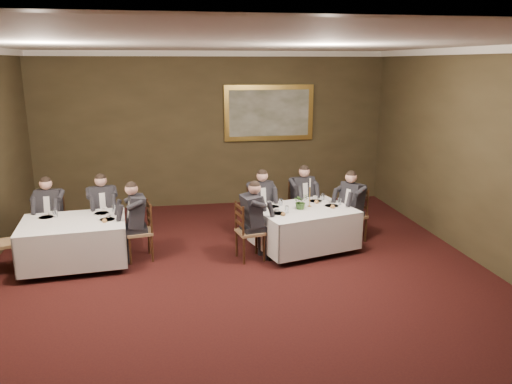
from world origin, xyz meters
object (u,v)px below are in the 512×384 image
object	(u,v)px
chair_main_endright	(352,226)
diner_main_backright	(302,207)
chair_sec_backleft	(53,235)
painting	(269,113)
table_second	(74,239)
table_main	(304,226)
chair_main_backleft	(260,224)
chair_sec_endright	(140,243)
chair_sec_endleft	(6,255)
candlestick	(310,196)
diner_sec_endright	(139,230)
chair_sec_backright	(104,230)
chair_main_backright	(301,218)
centerpiece	(301,201)
diner_main_backleft	(261,213)
diner_main_endright	(352,215)
diner_sec_backright	(104,219)
diner_sec_backleft	(51,223)
chair_main_endleft	(250,243)
diner_main_endleft	(250,230)

from	to	relation	value
chair_main_endright	diner_main_backright	bearing A→B (deg)	23.10
chair_main_endright	chair_sec_backleft	bearing A→B (deg)	57.14
diner_main_backright	painting	distance (m)	2.80
table_second	diner_main_backright	distance (m)	4.20
table_main	chair_sec_backleft	xyz separation A→B (m)	(-4.40, 0.74, -0.17)
table_main	chair_main_backleft	world-z (taller)	chair_main_backleft
chair_sec_endright	chair_sec_endleft	world-z (taller)	same
chair_main_endright	candlestick	xyz separation A→B (m)	(-0.88, -0.16, 0.67)
chair_sec_endright	diner_sec_endright	distance (m)	0.23
chair_main_endright	chair_sec_backright	size ratio (longest dim) A/B	1.00
chair_main_backright	centerpiece	distance (m)	1.17
diner_main_backleft	diner_main_endright	size ratio (longest dim) A/B	1.00
diner_main_backleft	chair_main_endright	bearing A→B (deg)	155.19
chair_main_endright	centerpiece	xyz separation A→B (m)	(-1.08, -0.28, 0.63)
chair_main_endright	diner_sec_backright	size ratio (longest dim) A/B	0.74
table_second	diner_sec_endright	bearing A→B (deg)	5.44
table_main	diner_main_endright	bearing A→B (deg)	15.21
chair_main_endright	chair_sec_backleft	size ratio (longest dim) A/B	1.00
table_main	diner_main_endright	distance (m)	1.04
chair_main_endright	diner_sec_backleft	distance (m)	5.43
candlestick	painting	world-z (taller)	painting
chair_main_endleft	diner_main_endright	bearing A→B (deg)	94.12
chair_sec_backleft	chair_main_endright	bearing A→B (deg)	177.90
chair_sec_backright	diner_sec_endright	bearing A→B (deg)	120.08
chair_main_endright	diner_main_endright	distance (m)	0.23
chair_main_endright	painting	size ratio (longest dim) A/B	0.48
diner_sec_endright	diner_main_endleft	bearing A→B (deg)	-109.57
diner_main_backright	chair_sec_backright	xyz separation A→B (m)	(-3.73, -0.10, -0.23)
chair_main_backleft	chair_main_endright	world-z (taller)	same
chair_sec_endleft	table_second	bearing A→B (deg)	77.72
table_second	diner_sec_backright	distance (m)	0.95
centerpiece	candlestick	xyz separation A→B (m)	(0.20, 0.12, 0.04)
chair_sec_endright	centerpiece	bearing A→B (deg)	-100.92
chair_sec_backleft	candlestick	size ratio (longest dim) A/B	1.90
chair_main_backleft	chair_main_endright	distance (m)	1.72
chair_main_endleft	painting	size ratio (longest dim) A/B	0.48
diner_main_endleft	painting	distance (m)	3.96
diner_main_backleft	chair_sec_backright	size ratio (longest dim) A/B	1.35
chair_main_endleft	chair_sec_endleft	size ratio (longest dim) A/B	1.00
chair_main_endleft	painting	bearing A→B (deg)	152.70
candlestick	diner_main_endleft	bearing A→B (deg)	-161.04
diner_sec_endright	chair_sec_endleft	world-z (taller)	diner_sec_endright
chair_sec_backright	diner_sec_endright	distance (m)	1.06
diner_main_backleft	chair_main_backright	size ratio (longest dim) A/B	1.35
diner_sec_backleft	diner_main_endleft	bearing A→B (deg)	166.33
chair_main_backleft	diner_main_backleft	world-z (taller)	diner_main_backleft
chair_main_endright	diner_sec_backleft	size ratio (longest dim) A/B	0.74
diner_sec_backleft	diner_main_backright	bearing A→B (deg)	-174.75
diner_main_backleft	diner_main_endright	world-z (taller)	same
diner_main_backright	table_second	bearing A→B (deg)	2.61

